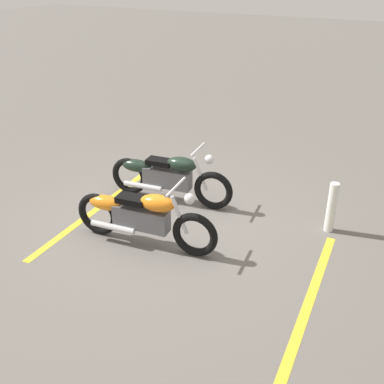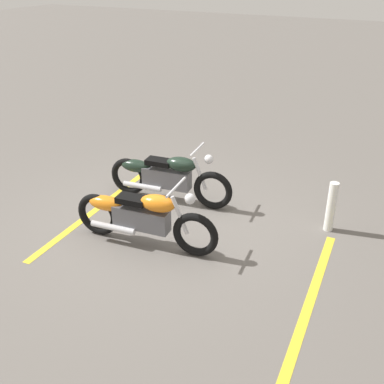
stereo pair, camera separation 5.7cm
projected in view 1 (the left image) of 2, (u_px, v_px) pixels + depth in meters
The scene contains 6 objects.
ground_plane at pixel (160, 221), 7.37m from camera, with size 60.00×60.00×0.00m, color #66605B.
motorcycle_bright_foreground at pixel (140, 216), 6.58m from camera, with size 2.23×0.63×1.04m.
motorcycle_dark_foreground at pixel (167, 176), 7.79m from camera, with size 2.23×0.64×1.04m.
bollard_post at pixel (332, 207), 6.92m from camera, with size 0.14×0.14×0.80m, color white.
parking_stripe_near at pixel (94, 211), 7.65m from camera, with size 3.20×0.12×0.01m, color yellow.
parking_stripe_mid at pixel (309, 303), 5.60m from camera, with size 3.20×0.12×0.01m, color yellow.
Camera 1 is at (3.45, -5.38, 3.73)m, focal length 43.05 mm.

